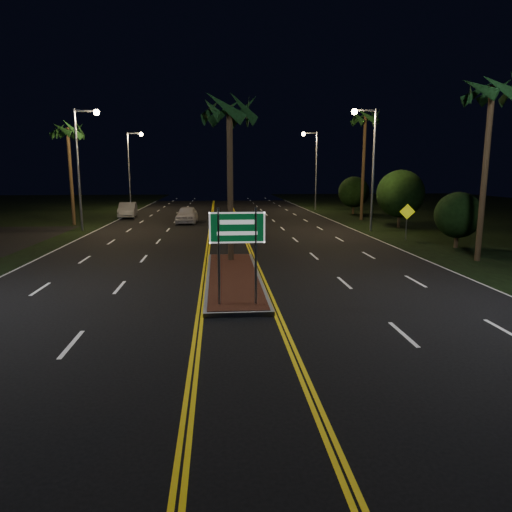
{
  "coord_description": "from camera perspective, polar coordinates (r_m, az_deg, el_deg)",
  "views": [
    {
      "loc": [
        -0.61,
        -11.72,
        4.47
      ],
      "look_at": [
        0.55,
        2.07,
        1.9
      ],
      "focal_mm": 32.0,
      "sensor_mm": 36.0,
      "label": 1
    }
  ],
  "objects": [
    {
      "name": "palm_right_far",
      "position": [
        44.07,
        13.51,
        16.32
      ],
      "size": [
        2.4,
        2.4,
        10.3
      ],
      "color": "#382819",
      "rests_on": "ground"
    },
    {
      "name": "streetlight_left_mid",
      "position": [
        37.12,
        -20.86,
        11.67
      ],
      "size": [
        1.91,
        0.44,
        9.0
      ],
      "color": "gray",
      "rests_on": "ground"
    },
    {
      "name": "car_near",
      "position": [
        40.81,
        -8.65,
        5.32
      ],
      "size": [
        2.44,
        5.25,
        1.72
      ],
      "primitive_type": "imported",
      "rotation": [
        0.0,
        0.0,
        -0.04
      ],
      "color": "white",
      "rests_on": "ground"
    },
    {
      "name": "palm_left_far",
      "position": [
        41.68,
        -22.5,
        14.24
      ],
      "size": [
        2.4,
        2.4,
        8.8
      ],
      "color": "#382819",
      "rests_on": "ground"
    },
    {
      "name": "ground",
      "position": [
        12.56,
        -1.72,
        -10.33
      ],
      "size": [
        120.0,
        120.0,
        0.0
      ],
      "primitive_type": "plane",
      "color": "black",
      "rests_on": "ground"
    },
    {
      "name": "palm_median",
      "position": [
        22.41,
        -3.35,
        17.69
      ],
      "size": [
        2.4,
        2.4,
        8.3
      ],
      "color": "#382819",
      "rests_on": "ground"
    },
    {
      "name": "shrub_far",
      "position": [
        49.9,
        12.12,
        7.83
      ],
      "size": [
        3.24,
        3.24,
        3.96
      ],
      "color": "#382819",
      "rests_on": "ground"
    },
    {
      "name": "streetlight_left_far",
      "position": [
        56.63,
        -15.26,
        11.35
      ],
      "size": [
        1.91,
        0.44,
        9.0
      ],
      "color": "gray",
      "rests_on": "ground"
    },
    {
      "name": "streetlight_right_far",
      "position": [
        54.9,
        7.17,
        11.67
      ],
      "size": [
        1.91,
        0.44,
        9.0
      ],
      "color": "gray",
      "rests_on": "ground"
    },
    {
      "name": "car_far",
      "position": [
        46.98,
        -15.76,
        5.71
      ],
      "size": [
        2.68,
        5.34,
        1.72
      ],
      "primitive_type": "imported",
      "rotation": [
        0.0,
        0.0,
        0.09
      ],
      "color": "silver",
      "rests_on": "ground"
    },
    {
      "name": "shrub_near",
      "position": [
        29.45,
        23.95,
        4.69
      ],
      "size": [
        2.7,
        2.7,
        3.3
      ],
      "color": "#382819",
      "rests_on": "ground"
    },
    {
      "name": "shrub_mid",
      "position": [
        38.63,
        17.6,
        7.44
      ],
      "size": [
        3.78,
        3.78,
        4.62
      ],
      "color": "#382819",
      "rests_on": "ground"
    },
    {
      "name": "streetlight_right_mid",
      "position": [
        35.56,
        13.93,
        12.12
      ],
      "size": [
        1.91,
        0.44,
        9.0
      ],
      "color": "gray",
      "rests_on": "ground"
    },
    {
      "name": "median_island",
      "position": [
        19.24,
        -2.85,
        -2.68
      ],
      "size": [
        2.25,
        10.25,
        0.17
      ],
      "color": "gray",
      "rests_on": "ground"
    },
    {
      "name": "warning_sign",
      "position": [
        31.61,
        18.35,
        4.67
      ],
      "size": [
        1.0,
        0.16,
        2.39
      ],
      "rotation": [
        0.0,
        0.0,
        -0.13
      ],
      "color": "gray",
      "rests_on": "ground"
    },
    {
      "name": "palm_right_near",
      "position": [
        25.65,
        27.43,
        17.78
      ],
      "size": [
        2.4,
        2.4,
        9.3
      ],
      "color": "#382819",
      "rests_on": "ground"
    },
    {
      "name": "highway_sign",
      "position": [
        14.68,
        -2.36,
        2.41
      ],
      "size": [
        1.8,
        0.08,
        3.2
      ],
      "color": "gray",
      "rests_on": "ground"
    }
  ]
}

